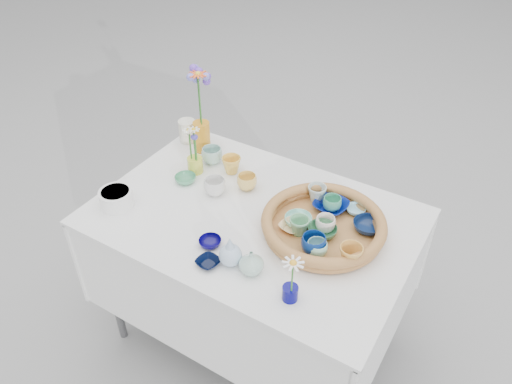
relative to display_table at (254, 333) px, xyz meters
The scene contains 34 objects.
ground 0.00m from the display_table, ahead, with size 80.00×80.00×0.00m, color #9D9D9D.
display_table is the anchor object (origin of this frame).
wicker_tray 0.85m from the display_table, 10.12° to the left, with size 0.47×0.47×0.08m, color brown, non-canonical shape.
tray_ceramic_0 0.86m from the display_table, 34.91° to the left, with size 0.13×0.13×0.03m, color navy.
tray_ceramic_1 0.92m from the display_table, 17.98° to the left, with size 0.11×0.11×0.04m, color #0B1E46.
tray_ceramic_2 0.93m from the display_table, ahead, with size 0.08×0.08×0.08m, color gold.
tray_ceramic_3 0.85m from the display_table, ahead, with size 0.11×0.11×0.03m, color #346F48.
tray_ceramic_4 0.85m from the display_table, ahead, with size 0.08×0.08×0.07m, color #6AAE7C.
tray_ceramic_5 0.82m from the display_table, ahead, with size 0.11×0.11×0.03m, color #94EAD8.
tray_ceramic_6 0.86m from the display_table, 47.26° to the left, with size 0.08×0.08×0.07m, color #B1C3BE.
tray_ceramic_7 0.86m from the display_table, 10.00° to the left, with size 0.08×0.08×0.06m, color white.
tray_ceramic_8 0.89m from the display_table, 31.05° to the left, with size 0.08×0.08×0.02m, color #93D7EA.
tray_ceramic_9 0.88m from the display_table, 14.56° to the right, with size 0.09×0.09×0.07m, color navy.
tray_ceramic_10 0.81m from the display_table, ahead, with size 0.09×0.09×0.02m, color #ECC086.
tray_ceramic_11 0.88m from the display_table, 14.96° to the right, with size 0.08×0.08×0.06m, color #96DFC3.
tray_ceramic_12 0.87m from the display_table, 34.40° to the left, with size 0.07×0.07×0.06m, color #44A07C.
loose_ceramic_0 0.86m from the display_table, 139.66° to the left, with size 0.08×0.08×0.08m, color #EAB745.
loose_ceramic_1 0.82m from the display_table, 130.29° to the left, with size 0.08×0.08×0.07m, color #E7BC59.
loose_ceramic_2 0.86m from the display_table, behind, with size 0.09×0.09×0.03m, color #479568.
loose_ceramic_3 0.83m from the display_table, 169.76° to the left, with size 0.09×0.09×0.07m, color silver.
loose_ceramic_4 0.81m from the display_table, 101.98° to the right, with size 0.08×0.08×0.03m, color #070146.
loose_ceramic_5 0.91m from the display_table, 148.18° to the left, with size 0.09×0.09×0.07m, color #96C0B6.
loose_ceramic_6 0.84m from the display_table, 89.43° to the right, with size 0.08×0.08×0.02m, color black.
fluted_bowl 0.98m from the display_table, 155.38° to the right, with size 0.14×0.14×0.07m, color white, non-canonical shape.
bud_vase_paleblue 0.87m from the display_table, 75.44° to the right, with size 0.08×0.08×0.13m, color #A1B9D3, non-canonical shape.
bud_vase_seafoam 0.87m from the display_table, 59.71° to the right, with size 0.09×0.09×0.09m, color #99BCAC.
bud_vase_cobalt 0.91m from the display_table, 42.46° to the right, with size 0.05×0.05×0.05m, color #04025D.
single_daisy 0.99m from the display_table, 42.67° to the right, with size 0.08×0.08×0.15m, color white, non-canonical shape.
tall_vase_yellow 1.00m from the display_table, 148.14° to the left, with size 0.08×0.08×0.15m, color orange.
gerbera 1.16m from the display_table, 148.25° to the left, with size 0.10×0.10×0.26m, color orange, non-canonical shape.
hydrangea 1.16m from the display_table, 147.86° to the left, with size 0.09×0.09×0.31m, color #6A40CB, non-canonical shape.
white_pitcher 1.04m from the display_table, 151.10° to the left, with size 0.11×0.08×0.11m, color silver, non-canonical shape.
daisy_cup 0.89m from the display_table, 161.98° to the left, with size 0.07×0.07×0.07m, color #CFD53E.
daisy_posy 1.00m from the display_table, 163.88° to the left, with size 0.08×0.08×0.16m, color white, non-canonical shape.
Camera 1 is at (0.80, -1.29, 2.06)m, focal length 35.00 mm.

